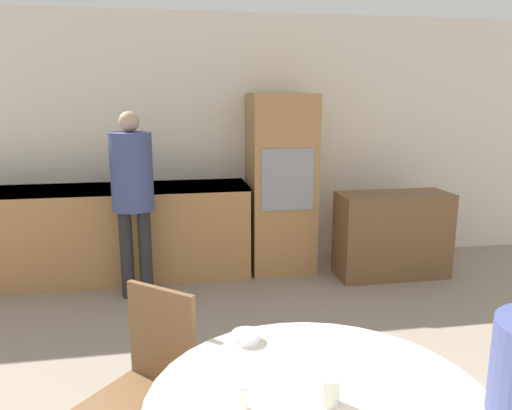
# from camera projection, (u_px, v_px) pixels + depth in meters

# --- Properties ---
(wall_back) EXTENTS (7.14, 0.05, 2.60)m
(wall_back) POSITION_uv_depth(u_px,v_px,m) (221.00, 142.00, 5.23)
(wall_back) COLOR silver
(wall_back) RESTS_ON ground_plane
(kitchen_counter) EXTENTS (2.93, 0.60, 0.92)m
(kitchen_counter) POSITION_uv_depth(u_px,v_px,m) (98.00, 232.00, 4.87)
(kitchen_counter) COLOR #AD7A47
(kitchen_counter) RESTS_ON ground_plane
(oven_unit) EXTENTS (0.64, 0.59, 1.80)m
(oven_unit) POSITION_uv_depth(u_px,v_px,m) (281.00, 184.00, 5.09)
(oven_unit) COLOR #AD7A47
(oven_unit) RESTS_ON ground_plane
(sideboard) EXTENTS (1.10, 0.45, 0.85)m
(sideboard) POSITION_uv_depth(u_px,v_px,m) (392.00, 235.00, 4.97)
(sideboard) COLOR brown
(sideboard) RESTS_ON ground_plane
(chair_far_left) EXTENTS (0.56, 0.56, 0.94)m
(chair_far_left) POSITION_uv_depth(u_px,v_px,m) (150.00, 379.00, 2.27)
(chair_far_left) COLOR brown
(chair_far_left) RESTS_ON ground_plane
(person_standing) EXTENTS (0.36, 0.36, 1.66)m
(person_standing) POSITION_uv_depth(u_px,v_px,m) (132.00, 185.00, 4.31)
(person_standing) COLOR #262628
(person_standing) RESTS_ON ground_plane
(cup) EXTENTS (0.07, 0.07, 0.10)m
(cup) POSITION_uv_depth(u_px,v_px,m) (330.00, 391.00, 1.69)
(cup) COLOR silver
(cup) RESTS_ON dining_table
(bowl_near) EXTENTS (0.12, 0.12, 0.04)m
(bowl_near) POSITION_uv_depth(u_px,v_px,m) (246.00, 337.00, 2.13)
(bowl_near) COLOR silver
(bowl_near) RESTS_ON dining_table
(salt_shaker) EXTENTS (0.03, 0.03, 0.09)m
(salt_shaker) POSITION_uv_depth(u_px,v_px,m) (244.00, 397.00, 1.66)
(salt_shaker) COLOR white
(salt_shaker) RESTS_ON dining_table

